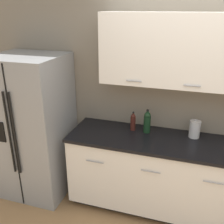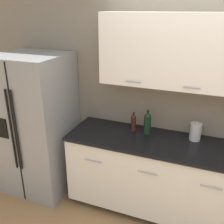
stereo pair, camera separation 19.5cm
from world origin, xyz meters
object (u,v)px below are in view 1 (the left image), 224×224
Objects in this scene: refrigerator at (34,127)px; wine_bottle at (147,122)px; oil_bottle at (133,122)px; steel_canister at (195,129)px.

wine_bottle is at bearing 8.11° from refrigerator.
refrigerator reaches higher than wine_bottle.
wine_bottle is 0.17m from oil_bottle.
oil_bottle is (1.20, 0.20, 0.15)m from refrigerator.
steel_canister is (0.52, 0.03, -0.03)m from wine_bottle.
refrigerator is 8.48× the size of steel_canister.
oil_bottle is at bearing 9.62° from refrigerator.
refrigerator is 1.90m from steel_canister.
refrigerator is 1.39m from wine_bottle.
refrigerator reaches higher than oil_bottle.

